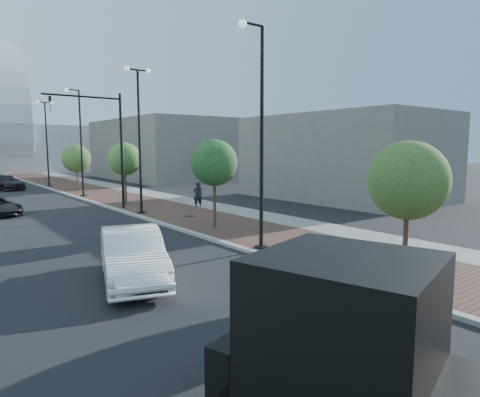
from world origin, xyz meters
TOP-DOWN VIEW (x-y plane):
  - sidewalk at (3.50, 40.00)m, footprint 7.00×140.00m
  - concrete_strip at (6.20, 40.00)m, footprint 2.40×140.00m
  - curb at (0.00, 40.00)m, footprint 0.30×140.00m
  - white_sedan at (-5.37, 9.41)m, footprint 3.26×5.50m
  - dark_car_far at (-3.65, 45.54)m, footprint 3.36×5.51m
  - pedestrian at (5.11, 22.41)m, footprint 0.78×0.61m
  - streetlight_1 at (0.49, 10.00)m, footprint 1.44×0.56m
  - streetlight_2 at (0.60, 22.00)m, footprint 1.72×0.56m
  - streetlight_3 at (0.49, 34.00)m, footprint 1.44×0.56m
  - streetlight_4 at (0.60, 46.00)m, footprint 1.72×0.56m
  - traffic_mast at (-0.30, 25.00)m, footprint 5.09×0.20m
  - tree_0 at (1.65, 4.02)m, footprint 2.53×2.51m
  - tree_1 at (1.65, 15.02)m, footprint 2.47×2.44m
  - tree_2 at (1.65, 27.02)m, footprint 2.49×2.46m
  - tree_3 at (1.65, 39.02)m, footprint 2.71×2.71m
  - commercial_block_ne at (16.00, 50.00)m, footprint 12.00×22.00m
  - commercial_block_e at (18.00, 20.00)m, footprint 10.00×16.00m
  - utility_cover_1 at (2.40, 8.00)m, footprint 0.50×0.50m
  - utility_cover_2 at (2.40, 19.00)m, footprint 0.50×0.50m

SIDE VIEW (x-z plane):
  - sidewalk at x=3.50m, z-range 0.00..0.12m
  - concrete_strip at x=6.20m, z-range 0.00..0.13m
  - curb at x=0.00m, z-range 0.00..0.14m
  - utility_cover_1 at x=2.40m, z-range 0.12..0.14m
  - utility_cover_2 at x=2.40m, z-range 0.12..0.14m
  - dark_car_far at x=-3.65m, z-range 0.00..1.49m
  - white_sedan at x=-5.37m, z-range 0.00..1.71m
  - pedestrian at x=5.11m, z-range 0.00..1.88m
  - tree_3 at x=1.65m, z-range 0.94..5.56m
  - tree_0 at x=1.65m, z-range 1.01..5.58m
  - tree_2 at x=1.65m, z-range 1.11..5.81m
  - commercial_block_e at x=18.00m, z-range 0.00..7.00m
  - tree_1 at x=1.65m, z-range 1.15..5.92m
  - commercial_block_ne at x=16.00m, z-range 0.00..8.00m
  - streetlight_1 at x=0.49m, z-range -0.26..8.95m
  - streetlight_3 at x=0.49m, z-range -0.26..8.95m
  - streetlight_2 at x=0.60m, z-range 0.18..9.46m
  - streetlight_4 at x=0.60m, z-range 0.18..9.46m
  - traffic_mast at x=-0.30m, z-range 0.98..8.98m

